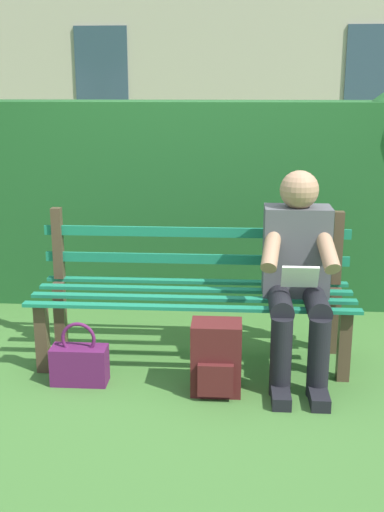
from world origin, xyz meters
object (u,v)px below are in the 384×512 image
object	(u,v)px
backpack	(216,358)
handbag	(80,363)
person_seated	(298,270)
park_bench	(194,290)

from	to	relation	value
backpack	handbag	bearing A→B (deg)	-3.81
person_seated	backpack	xyz separation A→B (m)	(0.45, 0.29, -0.42)
backpack	handbag	distance (m)	0.78
park_bench	person_seated	distance (m)	0.65
backpack	handbag	world-z (taller)	backpack
park_bench	backpack	distance (m)	0.54
park_bench	person_seated	xyz separation A→B (m)	(-0.60, 0.17, 0.19)
person_seated	handbag	bearing A→B (deg)	10.98
person_seated	backpack	distance (m)	0.68
backpack	handbag	size ratio (longest dim) A/B	1.10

